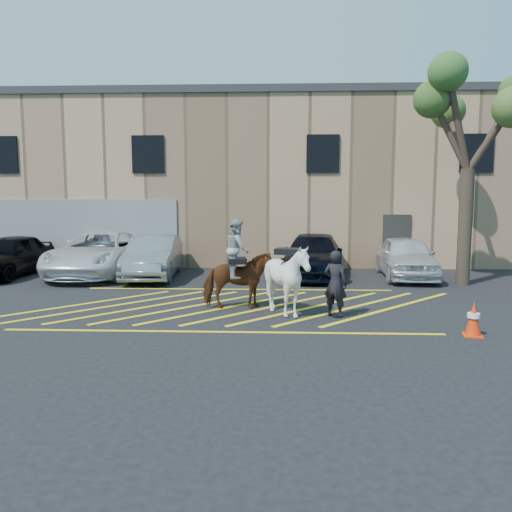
{
  "coord_description": "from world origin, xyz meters",
  "views": [
    {
      "loc": [
        1.17,
        -13.21,
        2.88
      ],
      "look_at": [
        0.62,
        0.2,
        1.3
      ],
      "focal_mm": 35.0,
      "sensor_mm": 36.0,
      "label": 1
    }
  ],
  "objects_px": {
    "car_white_pickup": "(100,253)",
    "tree": "(470,109)",
    "car_black_suv": "(8,255)",
    "traffic_cone": "(473,319)",
    "car_white_suv": "(406,257)",
    "handler": "(335,284)",
    "car_silver_sedan": "(154,257)",
    "car_blue_suv": "(313,255)",
    "saddled_white": "(287,280)",
    "mounted_bay": "(237,273)"
  },
  "relations": [
    {
      "from": "car_black_suv",
      "to": "car_white_suv",
      "type": "bearing_deg",
      "value": 2.66
    },
    {
      "from": "car_blue_suv",
      "to": "saddled_white",
      "type": "height_order",
      "value": "saddled_white"
    },
    {
      "from": "car_white_suv",
      "to": "saddled_white",
      "type": "bearing_deg",
      "value": -121.96
    },
    {
      "from": "car_blue_suv",
      "to": "tree",
      "type": "height_order",
      "value": "tree"
    },
    {
      "from": "car_silver_sedan",
      "to": "mounted_bay",
      "type": "bearing_deg",
      "value": -59.7
    },
    {
      "from": "car_black_suv",
      "to": "car_white_pickup",
      "type": "height_order",
      "value": "car_white_pickup"
    },
    {
      "from": "car_blue_suv",
      "to": "saddled_white",
      "type": "relative_size",
      "value": 2.69
    },
    {
      "from": "car_silver_sedan",
      "to": "car_white_suv",
      "type": "relative_size",
      "value": 1.03
    },
    {
      "from": "car_white_pickup",
      "to": "saddled_white",
      "type": "bearing_deg",
      "value": -41.35
    },
    {
      "from": "car_white_pickup",
      "to": "saddled_white",
      "type": "xyz_separation_m",
      "value": [
        6.83,
        -6.21,
        0.09
      ]
    },
    {
      "from": "car_black_suv",
      "to": "traffic_cone",
      "type": "bearing_deg",
      "value": -26.44
    },
    {
      "from": "saddled_white",
      "to": "car_silver_sedan",
      "type": "bearing_deg",
      "value": 129.45
    },
    {
      "from": "car_white_pickup",
      "to": "car_silver_sedan",
      "type": "height_order",
      "value": "car_white_pickup"
    },
    {
      "from": "car_black_suv",
      "to": "car_silver_sedan",
      "type": "distance_m",
      "value": 5.41
    },
    {
      "from": "car_white_suv",
      "to": "mounted_bay",
      "type": "height_order",
      "value": "mounted_bay"
    },
    {
      "from": "handler",
      "to": "car_white_suv",
      "type": "bearing_deg",
      "value": -88.32
    },
    {
      "from": "car_black_suv",
      "to": "saddled_white",
      "type": "xyz_separation_m",
      "value": [
        10.09,
        -5.75,
        0.13
      ]
    },
    {
      "from": "mounted_bay",
      "to": "saddled_white",
      "type": "bearing_deg",
      "value": -29.41
    },
    {
      "from": "tree",
      "to": "car_white_pickup",
      "type": "bearing_deg",
      "value": 172.98
    },
    {
      "from": "car_white_pickup",
      "to": "car_white_suv",
      "type": "distance_m",
      "value": 11.23
    },
    {
      "from": "car_silver_sedan",
      "to": "saddled_white",
      "type": "relative_size",
      "value": 2.37
    },
    {
      "from": "car_white_pickup",
      "to": "handler",
      "type": "height_order",
      "value": "handler"
    },
    {
      "from": "car_white_pickup",
      "to": "handler",
      "type": "distance_m",
      "value": 10.15
    },
    {
      "from": "car_silver_sedan",
      "to": "saddled_white",
      "type": "distance_m",
      "value": 7.36
    },
    {
      "from": "car_silver_sedan",
      "to": "tree",
      "type": "height_order",
      "value": "tree"
    },
    {
      "from": "car_white_suv",
      "to": "handler",
      "type": "relative_size",
      "value": 2.72
    },
    {
      "from": "traffic_cone",
      "to": "car_blue_suv",
      "type": "bearing_deg",
      "value": 108.8
    },
    {
      "from": "tree",
      "to": "traffic_cone",
      "type": "bearing_deg",
      "value": -108.17
    },
    {
      "from": "car_silver_sedan",
      "to": "tree",
      "type": "xyz_separation_m",
      "value": [
        10.58,
        -1.04,
        4.94
      ]
    },
    {
      "from": "handler",
      "to": "saddled_white",
      "type": "xyz_separation_m",
      "value": [
        -1.16,
        0.05,
        0.09
      ]
    },
    {
      "from": "mounted_bay",
      "to": "traffic_cone",
      "type": "xyz_separation_m",
      "value": [
        5.11,
        -2.36,
        -0.58
      ]
    },
    {
      "from": "car_black_suv",
      "to": "handler",
      "type": "distance_m",
      "value": 12.66
    },
    {
      "from": "traffic_cone",
      "to": "saddled_white",
      "type": "bearing_deg",
      "value": 156.84
    },
    {
      "from": "car_white_pickup",
      "to": "tree",
      "type": "bearing_deg",
      "value": -6.1
    },
    {
      "from": "car_blue_suv",
      "to": "mounted_bay",
      "type": "xyz_separation_m",
      "value": [
        -2.37,
        -5.68,
        0.19
      ]
    },
    {
      "from": "car_silver_sedan",
      "to": "traffic_cone",
      "type": "height_order",
      "value": "car_silver_sedan"
    },
    {
      "from": "car_white_suv",
      "to": "handler",
      "type": "xyz_separation_m",
      "value": [
        -3.24,
        -6.09,
        0.06
      ]
    },
    {
      "from": "mounted_bay",
      "to": "traffic_cone",
      "type": "bearing_deg",
      "value": -24.77
    },
    {
      "from": "car_white_pickup",
      "to": "mounted_bay",
      "type": "bearing_deg",
      "value": -43.72
    },
    {
      "from": "mounted_bay",
      "to": "traffic_cone",
      "type": "height_order",
      "value": "mounted_bay"
    },
    {
      "from": "car_blue_suv",
      "to": "car_white_suv",
      "type": "relative_size",
      "value": 1.17
    },
    {
      "from": "car_white_pickup",
      "to": "tree",
      "type": "height_order",
      "value": "tree"
    },
    {
      "from": "car_black_suv",
      "to": "tree",
      "type": "height_order",
      "value": "tree"
    },
    {
      "from": "mounted_bay",
      "to": "saddled_white",
      "type": "relative_size",
      "value": 1.21
    },
    {
      "from": "car_black_suv",
      "to": "tree",
      "type": "distance_m",
      "value": 16.77
    },
    {
      "from": "car_black_suv",
      "to": "mounted_bay",
      "type": "bearing_deg",
      "value": -28.19
    },
    {
      "from": "tree",
      "to": "car_silver_sedan",
      "type": "bearing_deg",
      "value": 174.36
    },
    {
      "from": "traffic_cone",
      "to": "handler",
      "type": "bearing_deg",
      "value": 149.28
    },
    {
      "from": "handler",
      "to": "saddled_white",
      "type": "relative_size",
      "value": 0.84
    },
    {
      "from": "car_white_suv",
      "to": "mounted_bay",
      "type": "distance_m",
      "value": 7.78
    }
  ]
}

